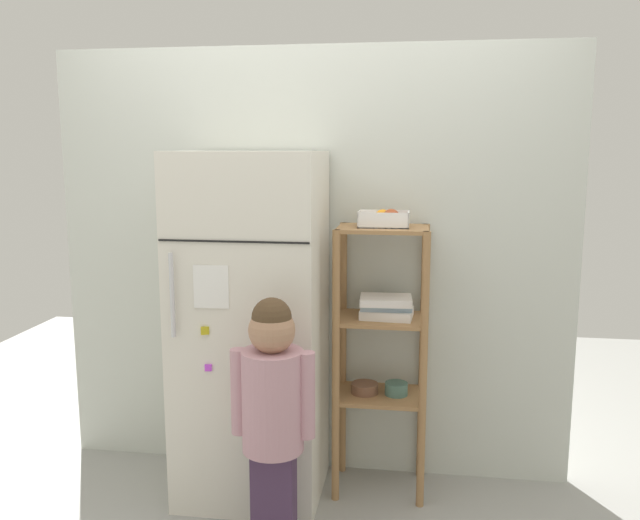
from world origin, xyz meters
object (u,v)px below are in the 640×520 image
object	(u,v)px
refrigerator	(251,328)
fruit_bin	(386,219)
pantry_shelf_unit	(382,335)
child_standing	(273,400)

from	to	relation	value
refrigerator	fruit_bin	distance (m)	0.81
pantry_shelf_unit	fruit_bin	distance (m)	0.55
refrigerator	child_standing	bearing A→B (deg)	-65.87
pantry_shelf_unit	refrigerator	bearing A→B (deg)	-169.30
refrigerator	pantry_shelf_unit	distance (m)	0.62
child_standing	pantry_shelf_unit	size ratio (longest dim) A/B	0.83
refrigerator	fruit_bin	world-z (taller)	refrigerator
fruit_bin	child_standing	bearing A→B (deg)	-127.03
child_standing	fruit_bin	xyz separation A→B (m)	(0.42, 0.55, 0.68)
refrigerator	fruit_bin	bearing A→B (deg)	9.83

